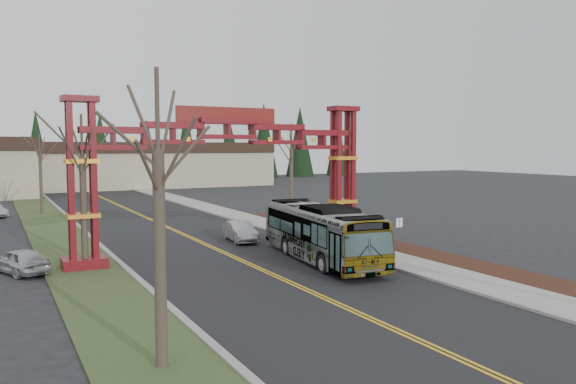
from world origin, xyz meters
TOP-DOWN VIEW (x-y plane):
  - ground at (0.00, 0.00)m, footprint 200.00×200.00m
  - road at (0.00, 25.00)m, footprint 12.00×110.00m
  - lane_line_left at (-0.12, 25.00)m, footprint 0.12×100.00m
  - lane_line_right at (0.12, 25.00)m, footprint 0.12×100.00m
  - curb_right at (6.15, 25.00)m, footprint 0.30×110.00m
  - sidewalk_right at (7.60, 25.00)m, footprint 2.60×110.00m
  - landscape_strip at (10.20, 10.00)m, footprint 2.60×50.00m
  - grass_median at (-8.00, 25.00)m, footprint 4.00×110.00m
  - curb_left at (-6.15, 25.00)m, footprint 0.30×110.00m
  - gateway_arch at (0.00, 18.00)m, footprint 18.20×1.60m
  - retail_building_east at (10.00, 79.95)m, footprint 38.00×20.30m
  - conifer_treeline at (0.25, 92.00)m, footprint 116.10×5.60m
  - transit_bus at (3.90, 14.00)m, footprint 4.04×11.54m
  - silver_sedan at (2.47, 22.00)m, footprint 1.86×4.23m
  - parked_car_near_a at (-11.00, 18.31)m, footprint 2.94×4.12m
  - bare_tree_median_near at (-8.00, 3.21)m, footprint 3.44×3.44m
  - bare_tree_median_mid at (-8.00, 17.68)m, footprint 3.35×3.35m
  - bare_tree_median_far at (-8.00, 44.50)m, footprint 2.90×2.90m
  - bare_tree_right_far at (10.00, 28.71)m, footprint 3.23×3.23m
  - street_sign at (9.49, 14.09)m, footprint 0.47×0.06m
  - barrel_south at (9.15, 15.51)m, footprint 0.58×0.58m
  - barrel_mid at (9.32, 19.03)m, footprint 0.49×0.49m
  - barrel_north at (9.27, 22.80)m, footprint 0.59×0.59m

SIDE VIEW (x-z plane):
  - ground at x=0.00m, z-range 0.00..0.00m
  - road at x=0.00m, z-range 0.00..0.02m
  - lane_line_left at x=-0.12m, z-range 0.02..0.03m
  - lane_line_right at x=0.12m, z-range 0.02..0.03m
  - grass_median at x=-8.00m, z-range 0.00..0.08m
  - landscape_strip at x=10.20m, z-range 0.00..0.12m
  - curb_right at x=6.15m, z-range 0.00..0.15m
  - curb_left at x=-6.15m, z-range 0.00..0.15m
  - sidewalk_right at x=7.60m, z-range 0.01..0.15m
  - barrel_mid at x=9.32m, z-range 0.00..0.91m
  - barrel_south at x=9.15m, z-range 0.00..1.08m
  - barrel_north at x=9.27m, z-range 0.00..1.10m
  - parked_car_near_a at x=-11.00m, z-range 0.00..1.30m
  - silver_sedan at x=2.47m, z-range 0.00..1.35m
  - street_sign at x=9.49m, z-range 0.45..2.50m
  - transit_bus at x=3.90m, z-range 0.00..3.15m
  - retail_building_east at x=10.00m, z-range 0.01..7.01m
  - bare_tree_median_far at x=-8.00m, z-range 1.81..9.34m
  - bare_tree_median_mid at x=-8.00m, z-range 1.74..9.71m
  - gateway_arch at x=0.00m, z-range 1.53..10.43m
  - bare_tree_right_far at x=10.00m, z-range 1.94..10.16m
  - bare_tree_median_near at x=-8.00m, z-range 1.95..10.47m
  - conifer_treeline at x=0.25m, z-range -0.01..12.99m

